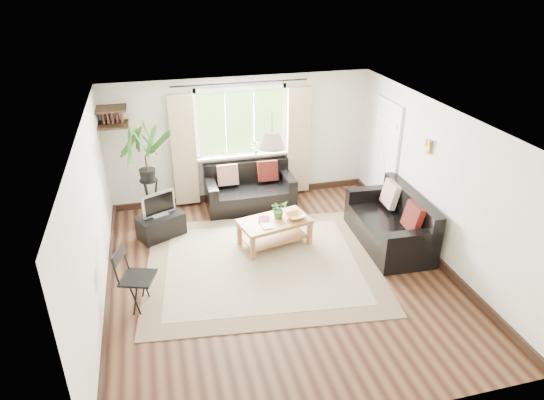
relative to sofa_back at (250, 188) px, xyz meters
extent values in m
plane|color=black|center=(-0.05, -2.28, -0.39)|extent=(5.50, 5.50, 0.00)
plane|color=white|center=(-0.05, -2.28, 2.01)|extent=(5.50, 5.50, 0.00)
cube|color=beige|center=(-0.05, 0.47, 0.81)|extent=(5.00, 0.02, 2.40)
cube|color=beige|center=(-0.05, -5.03, 0.81)|extent=(5.00, 0.02, 2.40)
cube|color=beige|center=(-2.55, -2.28, 0.81)|extent=(0.02, 5.50, 2.40)
cube|color=beige|center=(2.45, -2.28, 0.81)|extent=(0.02, 5.50, 2.40)
cube|color=beige|center=(-0.24, -1.99, -0.38)|extent=(3.87, 3.43, 0.02)
cube|color=silver|center=(2.42, -0.58, 0.61)|extent=(0.06, 0.96, 2.06)
imported|color=#2C5E25|center=(0.19, -1.39, 0.23)|extent=(0.34, 0.32, 0.30)
imported|color=#A57639|center=(0.44, -1.49, 0.12)|extent=(0.37, 0.37, 0.08)
imported|color=silver|center=(-0.16, -1.63, 0.09)|extent=(0.17, 0.23, 0.02)
imported|color=#582D23|center=(-0.15, -1.39, 0.09)|extent=(0.23, 0.27, 0.02)
cube|color=black|center=(-1.71, -0.71, -0.18)|extent=(0.86, 0.70, 0.40)
imported|color=#2D6023|center=(0.20, 0.35, 0.68)|extent=(0.14, 0.10, 0.27)
camera|label=1|loc=(-1.67, -8.15, 3.88)|focal=32.00mm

